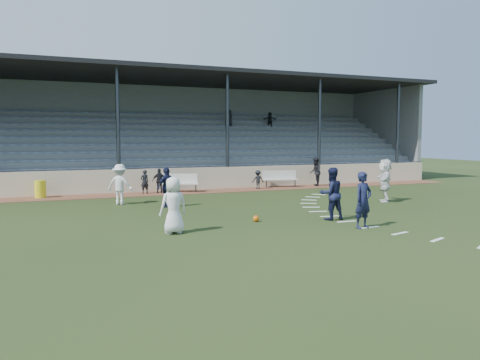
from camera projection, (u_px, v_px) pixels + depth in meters
name	position (u px, v px, depth m)	size (l,w,h in m)	color
ground	(270.00, 228.00, 14.62)	(90.00, 90.00, 0.00)	#233214
cinder_track	(181.00, 192.00, 24.29)	(34.00, 2.00, 0.02)	brown
retaining_wall	(176.00, 179.00, 25.21)	(34.00, 0.18, 1.20)	beige
bench_left	(179.00, 181.00, 24.40)	(1.99, 1.26, 0.95)	beige
bench_right	(280.00, 177.00, 26.92)	(2.04, 0.87, 0.95)	beige
trash_bin	(40.00, 189.00, 21.99)	(0.51, 0.51, 0.81)	yellow
football	(256.00, 219.00, 15.69)	(0.21, 0.21, 0.21)	#CB5A0B
player_white_lead	(173.00, 205.00, 13.66)	(0.82, 0.53, 1.67)	white
player_navy_lead	(363.00, 200.00, 14.49)	(0.64, 0.42, 1.76)	#141838
player_navy_mid	(331.00, 194.00, 16.01)	(0.88, 0.68, 1.80)	#141838
player_white_wing	(120.00, 184.00, 19.80)	(1.11, 0.64, 1.71)	white
player_navy_wing	(167.00, 187.00, 18.98)	(0.96, 0.40, 1.64)	#141838
player_white_back	(385.00, 180.00, 20.66)	(1.76, 0.56, 1.90)	white
official	(315.00, 172.00, 27.48)	(0.81, 0.63, 1.66)	black
sub_left_near	(145.00, 182.00, 23.61)	(0.44, 0.29, 1.20)	black
sub_left_far	(160.00, 181.00, 23.79)	(0.74, 0.31, 1.26)	black
sub_right	(258.00, 180.00, 25.83)	(0.67, 0.39, 1.04)	black
grandstand	(157.00, 148.00, 29.41)	(34.60, 9.00, 6.61)	gray
penalty_arc	(377.00, 219.00, 16.18)	(3.89, 14.63, 0.01)	white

